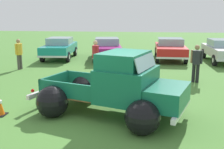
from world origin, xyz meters
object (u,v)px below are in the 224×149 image
object	(u,v)px
show_car_0	(60,47)
show_car_3	(222,50)
show_car_1	(107,48)
lane_cone_1	(78,83)
spectator_2	(196,61)
spectator_1	(19,52)
show_car_2	(170,48)
spectator_0	(96,55)
vintage_pickup_truck	(119,91)

from	to	relation	value
show_car_0	show_car_3	world-z (taller)	same
show_car_1	lane_cone_1	size ratio (longest dim) A/B	7.58
spectator_2	spectator_1	bearing A→B (deg)	100.08
show_car_3	lane_cone_1	bearing A→B (deg)	-44.89
show_car_2	spectator_0	size ratio (longest dim) A/B	2.55
vintage_pickup_truck	show_car_3	size ratio (longest dim) A/B	1.10
show_car_3	spectator_1	xyz separation A→B (m)	(-11.68, -4.07, 0.16)
show_car_1	spectator_0	size ratio (longest dim) A/B	2.80
vintage_pickup_truck	spectator_2	size ratio (longest dim) A/B	2.97
spectator_0	spectator_2	world-z (taller)	spectator_0
spectator_0	spectator_2	size ratio (longest dim) A/B	1.02
show_car_1	show_car_3	world-z (taller)	same
show_car_0	lane_cone_1	xyz separation A→B (m)	(3.37, -7.69, -0.47)
lane_cone_1	show_car_3	bearing A→B (deg)	46.88
spectator_1	lane_cone_1	distance (m)	5.78
show_car_0	lane_cone_1	bearing A→B (deg)	17.52
show_car_0	spectator_2	bearing A→B (deg)	49.46
spectator_2	show_car_3	bearing A→B (deg)	-3.42
show_car_2	lane_cone_1	xyz separation A→B (m)	(-4.10, -8.21, -0.47)
show_car_2	spectator_2	xyz separation A→B (m)	(0.70, -6.12, 0.17)
show_car_2	lane_cone_1	world-z (taller)	show_car_2
show_car_3	spectator_0	world-z (taller)	spectator_0
show_car_2	show_car_3	bearing A→B (deg)	83.18
vintage_pickup_truck	show_car_3	xyz separation A→B (m)	(5.47, 10.20, 0.03)
show_car_1	spectator_1	bearing A→B (deg)	-56.45
show_car_0	show_car_2	distance (m)	7.49
show_car_1	lane_cone_1	bearing A→B (deg)	-9.58
vintage_pickup_truck	show_car_2	size ratio (longest dim) A/B	1.15
show_car_2	show_car_3	xyz separation A→B (m)	(3.24, -0.37, -0.00)
vintage_pickup_truck	spectator_0	size ratio (longest dim) A/B	2.92
show_car_0	show_car_2	world-z (taller)	same
show_car_2	spectator_2	distance (m)	6.16
spectator_2	show_car_1	bearing A→B (deg)	60.94
show_car_1	show_car_3	distance (m)	7.45
lane_cone_1	vintage_pickup_truck	bearing A→B (deg)	-51.59
vintage_pickup_truck	spectator_0	distance (m)	5.76
spectator_0	show_car_2	bearing A→B (deg)	13.41
vintage_pickup_truck	show_car_1	world-z (taller)	vintage_pickup_truck
show_car_3	show_car_2	bearing A→B (deg)	-98.35
vintage_pickup_truck	show_car_3	distance (m)	11.58
spectator_2	lane_cone_1	xyz separation A→B (m)	(-4.80, -2.10, -0.64)
show_car_1	spectator_1	size ratio (longest dim) A/B	2.87
show_car_0	spectator_1	distance (m)	4.04
vintage_pickup_truck	show_car_1	distance (m)	10.40
show_car_2	lane_cone_1	bearing A→B (deg)	-26.77
show_car_2	lane_cone_1	size ratio (longest dim) A/B	6.91
show_car_0	show_car_2	bearing A→B (deg)	87.88
show_car_0	show_car_1	distance (m)	3.27
vintage_pickup_truck	spectator_0	xyz separation A→B (m)	(-1.80, 5.47, 0.22)
vintage_pickup_truck	spectator_1	size ratio (longest dim) A/B	2.99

